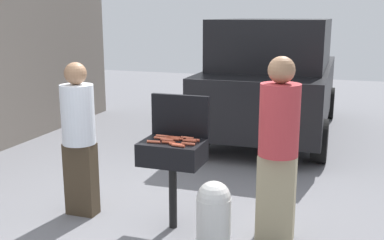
{
  "coord_description": "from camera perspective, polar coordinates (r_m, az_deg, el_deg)",
  "views": [
    {
      "loc": [
        1.83,
        -3.9,
        2.08
      ],
      "look_at": [
        0.3,
        0.59,
        1.0
      ],
      "focal_mm": 43.02,
      "sensor_mm": 36.0,
      "label": 1
    }
  ],
  "objects": [
    {
      "name": "ground_plane",
      "position": [
        4.78,
        -5.86,
        -13.01
      ],
      "size": [
        24.0,
        24.0,
        0.0
      ],
      "primitive_type": "plane",
      "color": "slate"
    },
    {
      "name": "bbq_grill",
      "position": [
        4.48,
        -2.43,
        -4.4
      ],
      "size": [
        0.6,
        0.44,
        0.89
      ],
      "color": "black",
      "rests_on": "ground"
    },
    {
      "name": "grill_lid_open",
      "position": [
        4.59,
        -1.48,
        0.56
      ],
      "size": [
        0.6,
        0.05,
        0.42
      ],
      "primitive_type": "cube",
      "color": "black",
      "rests_on": "bbq_grill"
    },
    {
      "name": "hot_dog_0",
      "position": [
        4.39,
        -4.77,
        -2.7
      ],
      "size": [
        0.13,
        0.04,
        0.03
      ],
      "primitive_type": "cylinder",
      "rotation": [
        0.0,
        1.57,
        0.12
      ],
      "color": "#C6593D",
      "rests_on": "bbq_grill"
    },
    {
      "name": "hot_dog_1",
      "position": [
        4.51,
        -0.59,
        -2.23
      ],
      "size": [
        0.13,
        0.04,
        0.03
      ],
      "primitive_type": "cylinder",
      "rotation": [
        0.0,
        1.57,
        -0.08
      ],
      "color": "#C6593D",
      "rests_on": "bbq_grill"
    },
    {
      "name": "hot_dog_2",
      "position": [
        4.48,
        -1.86,
        -2.33
      ],
      "size": [
        0.13,
        0.03,
        0.03
      ],
      "primitive_type": "cylinder",
      "rotation": [
        0.0,
        1.57,
        -0.02
      ],
      "color": "#B74C33",
      "rests_on": "bbq_grill"
    },
    {
      "name": "hot_dog_3",
      "position": [
        4.44,
        -3.11,
        -2.49
      ],
      "size": [
        0.13,
        0.03,
        0.03
      ],
      "primitive_type": "cylinder",
      "rotation": [
        0.0,
        1.57,
        -0.03
      ],
      "color": "#C6593D",
      "rests_on": "bbq_grill"
    },
    {
      "name": "hot_dog_4",
      "position": [
        4.31,
        -0.47,
        -2.97
      ],
      "size": [
        0.13,
        0.03,
        0.03
      ],
      "primitive_type": "cylinder",
      "rotation": [
        0.0,
        1.57,
        -0.0
      ],
      "color": "#C6593D",
      "rests_on": "bbq_grill"
    },
    {
      "name": "hot_dog_5",
      "position": [
        4.51,
        -3.95,
        -2.25
      ],
      "size": [
        0.13,
        0.03,
        0.03
      ],
      "primitive_type": "cylinder",
      "rotation": [
        0.0,
        1.57,
        -0.03
      ],
      "color": "#C6593D",
      "rests_on": "bbq_grill"
    },
    {
      "name": "hot_dog_6",
      "position": [
        4.41,
        -0.32,
        -2.6
      ],
      "size": [
        0.13,
        0.03,
        0.03
      ],
      "primitive_type": "cylinder",
      "rotation": [
        0.0,
        1.57,
        0.05
      ],
      "color": "#B74C33",
      "rests_on": "bbq_grill"
    },
    {
      "name": "hot_dog_7",
      "position": [
        4.25,
        -1.7,
        -3.18
      ],
      "size": [
        0.13,
        0.04,
        0.03
      ],
      "primitive_type": "cylinder",
      "rotation": [
        0.0,
        1.57,
        -0.08
      ],
      "color": "#B74C33",
      "rests_on": "bbq_grill"
    },
    {
      "name": "hot_dog_8",
      "position": [
        4.36,
        -2.91,
        -2.77
      ],
      "size": [
        0.13,
        0.03,
        0.03
      ],
      "primitive_type": "cylinder",
      "rotation": [
        0.0,
        1.57,
        0.05
      ],
      "color": "#AD4228",
      "rests_on": "bbq_grill"
    },
    {
      "name": "hot_dog_9",
      "position": [
        4.29,
        -2.02,
        -3.04
      ],
      "size": [
        0.13,
        0.03,
        0.03
      ],
      "primitive_type": "cylinder",
      "rotation": [
        0.0,
        1.57,
        -0.05
      ],
      "color": "#AD4228",
      "rests_on": "bbq_grill"
    },
    {
      "name": "hot_dog_10",
      "position": [
        4.59,
        -3.71,
        -2.01
      ],
      "size": [
        0.13,
        0.03,
        0.03
      ],
      "primitive_type": "cylinder",
      "rotation": [
        0.0,
        1.57,
        -0.02
      ],
      "color": "#C6593D",
      "rests_on": "bbq_grill"
    },
    {
      "name": "hot_dog_11",
      "position": [
        4.44,
        0.11,
        -2.5
      ],
      "size": [
        0.13,
        0.04,
        0.03
      ],
      "primitive_type": "cylinder",
      "rotation": [
        0.0,
        1.57,
        0.1
      ],
      "color": "#B74C33",
      "rests_on": "bbq_grill"
    },
    {
      "name": "hot_dog_12",
      "position": [
        4.53,
        -2.26,
        -2.17
      ],
      "size": [
        0.13,
        0.03,
        0.03
      ],
      "primitive_type": "cylinder",
      "rotation": [
        0.0,
        1.57,
        0.06
      ],
      "color": "#AD4228",
      "rests_on": "bbq_grill"
    },
    {
      "name": "hot_dog_14",
      "position": [
        4.47,
        -2.41,
        -2.39
      ],
      "size": [
        0.13,
        0.03,
        0.03
      ],
      "primitive_type": "cylinder",
      "rotation": [
        0.0,
        1.57,
        0.05
      ],
      "color": "#AD4228",
      "rests_on": "bbq_grill"
    },
    {
      "name": "propane_tank",
      "position": [
        4.3,
        2.7,
        -11.34
      ],
      "size": [
        0.32,
        0.32,
        0.62
      ],
      "color": "silver",
      "rests_on": "ground"
    },
    {
      "name": "person_left",
      "position": [
        4.9,
        -13.85,
        -1.7
      ],
      "size": [
        0.34,
        0.34,
        1.62
      ],
      "rotation": [
        0.0,
        0.0,
        -0.06
      ],
      "color": "#3F3323",
      "rests_on": "ground"
    },
    {
      "name": "person_right",
      "position": [
        4.26,
        10.66,
        -2.9
      ],
      "size": [
        0.36,
        0.36,
        1.73
      ],
      "rotation": [
        0.0,
        0.0,
        3.03
      ],
      "color": "gray",
      "rests_on": "ground"
    },
    {
      "name": "parked_minivan",
      "position": [
        8.27,
        10.14,
        5.31
      ],
      "size": [
        2.05,
        4.42,
        2.02
      ],
      "rotation": [
        0.0,
        0.0,
        3.15
      ],
      "color": "black",
      "rests_on": "ground"
    }
  ]
}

